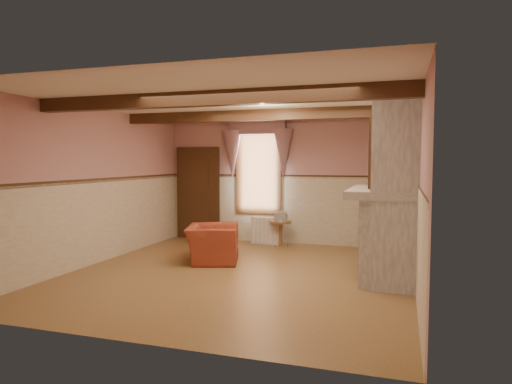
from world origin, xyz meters
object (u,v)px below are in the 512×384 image
(radiator, at_px, (267,231))
(mantel_clock, at_px, (386,180))
(bowl, at_px, (384,185))
(oil_lamp, at_px, (385,178))
(armchair, at_px, (213,244))
(side_table, at_px, (281,234))

(radiator, distance_m, mantel_clock, 3.12)
(bowl, distance_m, oil_lamp, 0.37)
(radiator, bearing_deg, mantel_clock, -25.65)
(bowl, height_order, mantel_clock, mantel_clock)
(armchair, height_order, mantel_clock, mantel_clock)
(oil_lamp, bearing_deg, side_table, 145.03)
(bowl, bearing_deg, radiator, 141.35)
(bowl, relative_size, mantel_clock, 1.60)
(armchair, relative_size, oil_lamp, 3.68)
(armchair, relative_size, bowl, 2.68)
(armchair, relative_size, side_table, 1.87)
(bowl, height_order, oil_lamp, oil_lamp)
(radiator, relative_size, bowl, 1.82)
(radiator, bearing_deg, bowl, -37.34)
(side_table, relative_size, radiator, 0.79)
(mantel_clock, bearing_deg, bowl, -90.00)
(side_table, relative_size, bowl, 1.43)
(side_table, height_order, radiator, radiator)
(side_table, relative_size, mantel_clock, 2.29)
(side_table, distance_m, oil_lamp, 2.99)
(radiator, relative_size, oil_lamp, 2.50)
(armchair, distance_m, mantel_clock, 3.32)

